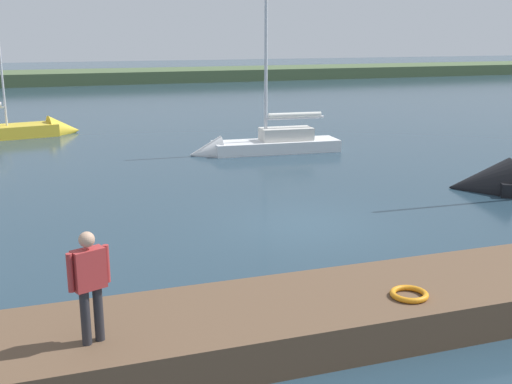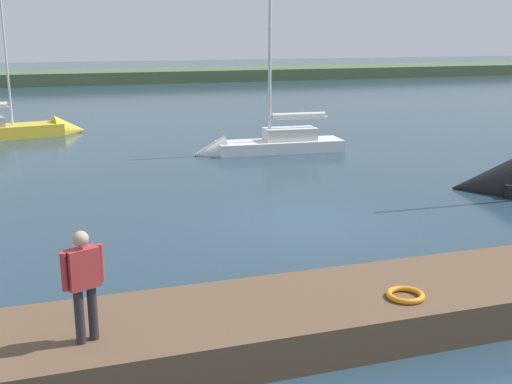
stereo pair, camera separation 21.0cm
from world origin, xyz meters
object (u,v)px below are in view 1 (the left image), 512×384
object	(u,v)px
life_ring_buoy	(409,294)
sailboat_behind_pier	(259,149)
person_on_dock	(90,280)
sailboat_far_right	(10,133)

from	to	relation	value
life_ring_buoy	sailboat_behind_pier	bearing A→B (deg)	-100.34
sailboat_behind_pier	person_on_dock	bearing A→B (deg)	67.12
life_ring_buoy	sailboat_behind_pier	size ratio (longest dim) A/B	0.09
sailboat_behind_pier	person_on_dock	size ratio (longest dim) A/B	4.43
sailboat_far_right	person_on_dock	distance (m)	24.55
life_ring_buoy	person_on_dock	bearing A→B (deg)	-1.01
life_ring_buoy	sailboat_far_right	size ratio (longest dim) A/B	0.07
life_ring_buoy	person_on_dock	xyz separation A→B (m)	(5.27, -0.09, 0.93)
life_ring_buoy	sailboat_far_right	distance (m)	25.59
life_ring_buoy	sailboat_far_right	bearing A→B (deg)	-73.27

